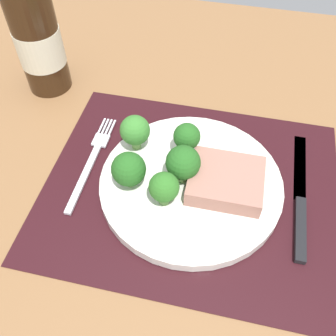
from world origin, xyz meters
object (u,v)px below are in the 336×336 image
Objects in this scene: plate at (191,184)px; fork at (92,161)px; steak at (226,180)px; wine_bottle at (38,40)px; knife at (300,202)px.

fork is (-15.86, 1.42, -0.55)cm from plate.
wine_bottle reaches higher than steak.
plate is 35.71cm from wine_bottle.
fork is at bearing -179.50° from knife.
fork is at bearing 174.88° from plate.
fork is 31.61cm from knife.
knife is at bearing -4.00° from fork.
plate is 1.01× the size of wine_bottle.
plate is 1.15× the size of knife.
wine_bottle is at bearing 149.17° from plate.
plate is at bearing -7.50° from fork.
wine_bottle is (-29.81, 17.79, 8.39)cm from plate.
steak is at bearing -6.16° from fork.
fork is 0.83× the size of knife.
plate reaches higher than knife.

